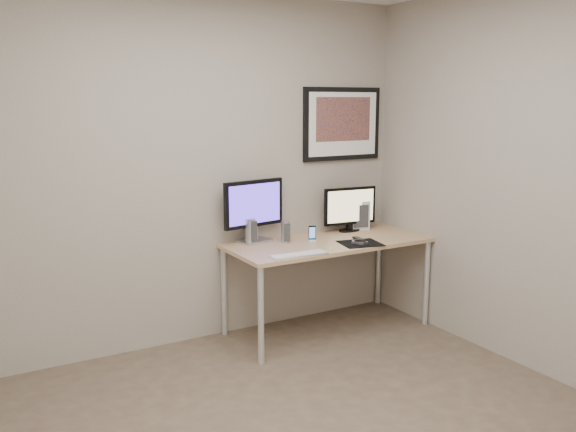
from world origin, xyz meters
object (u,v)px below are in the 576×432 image
monitor_tv (350,208)px  speaker_left (250,231)px  speaker_right (285,232)px  fan_unit (359,215)px  desk (328,249)px  framed_art (342,124)px  keyboard (299,255)px  monitor_large (254,208)px  phone_dock (312,233)px

monitor_tv → speaker_left: 0.93m
speaker_right → fan_unit: 0.80m
desk → monitor_tv: size_ratio=3.37×
desk → framed_art: 1.07m
keyboard → fan_unit: 1.05m
framed_art → speaker_left: size_ratio=3.80×
fan_unit → monitor_large: bearing=-163.6°
framed_art → fan_unit: (0.12, -0.10, -0.77)m
monitor_tv → speaker_right: 0.69m
speaker_right → fan_unit: fan_unit is taller
phone_dock → fan_unit: fan_unit is taller
fan_unit → desk: bearing=-136.0°
keyboard → fan_unit: size_ratio=1.74×
desk → monitor_large: size_ratio=3.02×
fan_unit → framed_art: bearing=158.9°
desk → fan_unit: fan_unit is taller
speaker_left → phone_dock: (0.46, -0.16, -0.04)m
monitor_large → speaker_right: 0.31m
phone_dock → keyboard: size_ratio=0.29×
monitor_large → desk: bearing=-35.0°
speaker_left → phone_dock: 0.49m
phone_dock → speaker_right: bearing=-175.0°
speaker_left → phone_dock: speaker_left is taller
keyboard → phone_dock: bearing=48.8°
monitor_tv → phone_dock: bearing=-155.7°
monitor_tv → phone_dock: (-0.47, -0.16, -0.14)m
speaker_left → desk: bearing=-41.0°
desk → phone_dock: bearing=157.7°
desk → fan_unit: (0.47, 0.24, 0.19)m
monitor_large → speaker_right: size_ratio=3.15×
speaker_left → speaker_right: bearing=-41.0°
phone_dock → keyboard: bearing=-110.4°
framed_art → phone_dock: (-0.47, -0.28, -0.83)m
phone_dock → desk: bearing=1.5°
monitor_large → framed_art: bearing=-4.0°
speaker_right → phone_dock: speaker_right is taller
speaker_left → keyboard: 0.52m
desk → phone_dock: phone_dock is taller
framed_art → speaker_left: bearing=-172.6°
monitor_large → speaker_right: (0.20, -0.14, -0.18)m
monitor_tv → framed_art: bearing=97.8°
speaker_right → phone_dock: 0.21m
phone_dock → keyboard: (-0.32, -0.33, -0.05)m
framed_art → speaker_right: bearing=-162.2°
keyboard → framed_art: bearing=40.9°
desk → framed_art: (0.35, 0.33, 0.96)m
framed_art → fan_unit: 0.78m
desk → framed_art: bearing=43.5°
speaker_right → fan_unit: bearing=17.9°
framed_art → monitor_tv: size_ratio=1.58×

